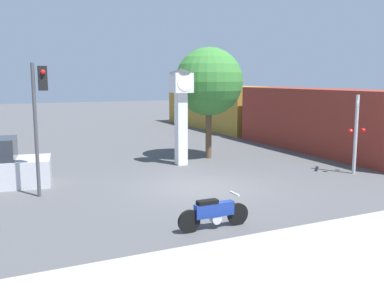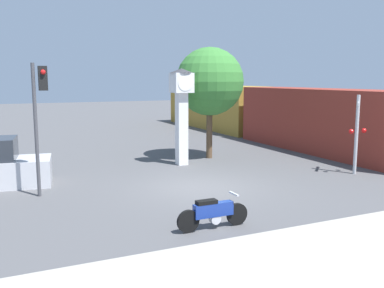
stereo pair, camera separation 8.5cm
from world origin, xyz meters
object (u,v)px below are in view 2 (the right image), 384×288
at_px(motorcycle, 213,213).
at_px(freight_train, 259,112).
at_px(street_tree, 210,82).
at_px(clock_tower, 182,101).
at_px(railroad_crossing_signal, 357,131).
at_px(traffic_light, 39,106).

height_order(motorcycle, freight_train, freight_train).
bearing_deg(freight_train, street_tree, -139.97).
distance_m(motorcycle, clock_tower, 9.00).
bearing_deg(railroad_crossing_signal, motorcycle, -157.96).
distance_m(traffic_light, railroad_crossing_signal, 12.39).
xyz_separation_m(clock_tower, traffic_light, (-6.38, -2.95, 0.14)).
height_order(railroad_crossing_signal, street_tree, street_tree).
bearing_deg(traffic_light, clock_tower, 24.85).
xyz_separation_m(motorcycle, street_tree, (4.55, 9.18, 3.35)).
xyz_separation_m(railroad_crossing_signal, street_tree, (-3.90, 5.76, 1.98)).
relative_size(freight_train, railroad_crossing_signal, 7.60).
bearing_deg(railroad_crossing_signal, clock_tower, 140.35).
distance_m(motorcycle, traffic_light, 6.98).
height_order(clock_tower, freight_train, clock_tower).
xyz_separation_m(motorcycle, freight_train, (11.08, 14.67, 1.26)).
bearing_deg(clock_tower, railroad_crossing_signal, -39.65).
bearing_deg(traffic_light, freight_train, 32.36).
xyz_separation_m(traffic_light, street_tree, (8.29, 3.90, 0.73)).
bearing_deg(clock_tower, traffic_light, -155.15).
height_order(clock_tower, traffic_light, traffic_light).
xyz_separation_m(freight_train, street_tree, (-6.53, -5.49, 2.09)).
bearing_deg(railroad_crossing_signal, street_tree, 124.10).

